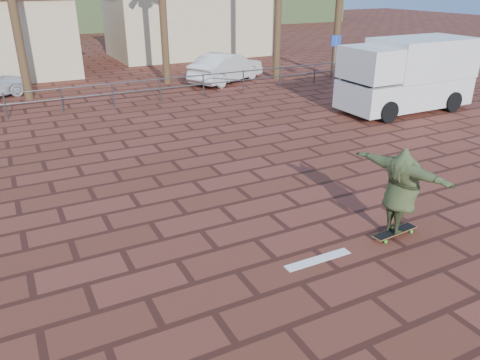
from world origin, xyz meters
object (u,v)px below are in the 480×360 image
(car_white, at_px, (226,68))
(skateboarder, at_px, (401,191))
(campervan, at_px, (408,74))
(longboard, at_px, (395,232))

(car_white, bearing_deg, skateboarder, 139.30)
(skateboarder, xyz_separation_m, car_white, (3.67, 15.57, -0.28))
(skateboarder, bearing_deg, campervan, -54.15)
(car_white, bearing_deg, campervan, 178.02)
(longboard, xyz_separation_m, skateboarder, (0.00, 0.00, 0.92))
(longboard, distance_m, car_white, 16.01)
(campervan, bearing_deg, longboard, -135.73)
(skateboarder, relative_size, car_white, 0.50)
(longboard, distance_m, campervan, 10.65)
(longboard, height_order, skateboarder, skateboarder)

